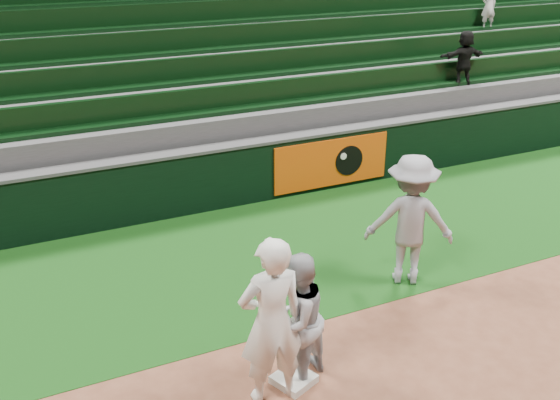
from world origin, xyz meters
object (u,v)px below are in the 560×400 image
object	(u,v)px
base_coach	(410,220)
first_baseman	(271,322)
first_base	(294,379)
baserunner	(297,320)

from	to	relation	value
base_coach	first_baseman	bearing A→B (deg)	57.79
first_base	first_baseman	world-z (taller)	first_baseman
first_base	base_coach	world-z (taller)	base_coach
first_baseman	base_coach	bearing A→B (deg)	-149.78
first_base	baserunner	world-z (taller)	baserunner
first_base	first_baseman	distance (m)	1.06
baserunner	first_baseman	bearing A→B (deg)	-3.81
first_baseman	baserunner	bearing A→B (deg)	-153.08
baserunner	base_coach	distance (m)	2.90
first_baseman	base_coach	world-z (taller)	first_baseman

